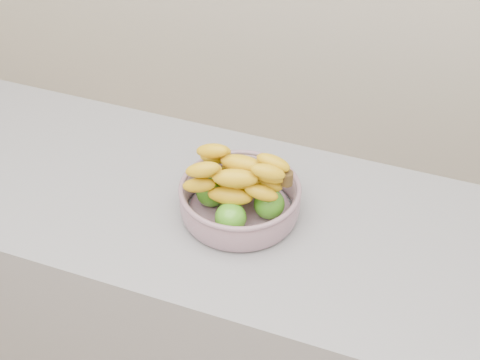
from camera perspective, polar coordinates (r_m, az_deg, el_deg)
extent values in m
cube|color=gray|center=(1.89, 1.14, -13.19)|extent=(2.00, 0.60, 0.90)
cylinder|color=#8996A5|center=(1.55, 0.00, -2.67)|extent=(0.24, 0.24, 0.01)
torus|color=#8996A5|center=(1.51, 0.00, -0.70)|extent=(0.28, 0.28, 0.01)
sphere|color=#379319|center=(1.48, -0.81, -3.24)|extent=(0.07, 0.07, 0.07)
sphere|color=#379319|center=(1.51, 2.51, -2.06)|extent=(0.07, 0.07, 0.07)
sphere|color=#379319|center=(1.58, 0.76, 0.06)|extent=(0.07, 0.07, 0.07)
sphere|color=#379319|center=(1.54, -2.46, -1.02)|extent=(0.07, 0.07, 0.07)
ellipsoid|color=yellow|center=(1.47, -0.86, -1.36)|extent=(0.18, 0.07, 0.04)
ellipsoid|color=yellow|center=(1.50, -0.34, -0.29)|extent=(0.18, 0.05, 0.04)
ellipsoid|color=yellow|center=(1.54, 0.17, 0.73)|extent=(0.18, 0.05, 0.04)
ellipsoid|color=yellow|center=(1.46, -0.28, 0.00)|extent=(0.18, 0.08, 0.04)
ellipsoid|color=yellow|center=(1.50, 0.28, 1.13)|extent=(0.18, 0.06, 0.04)
ellipsoid|color=yellow|center=(1.46, 0.21, 1.37)|extent=(0.18, 0.05, 0.04)
ellipsoid|color=yellow|center=(1.43, -0.42, 0.16)|extent=(0.18, 0.09, 0.04)
cylinder|color=#433015|center=(1.45, 4.01, 0.16)|extent=(0.03, 0.03, 0.03)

